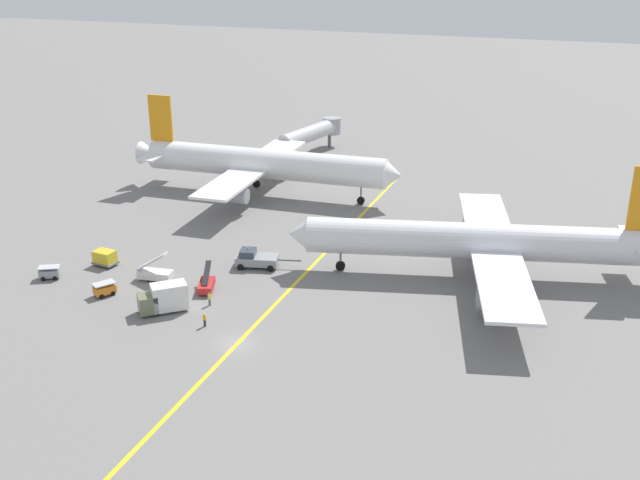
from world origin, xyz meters
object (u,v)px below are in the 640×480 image
Objects in this scene: gse_stair_truck_yellow at (155,273)px; gse_catering_truck_tall at (164,298)px; ground_crew_wing_walker_right at (209,299)px; gse_container_dolly_flat at (105,257)px; jet_bridge at (314,132)px; airliner_being_pushed at (481,242)px; gse_baggage_cart_near_cluster at (105,289)px; ground_crew_marshaller_foreground at (205,319)px; pushback_tug at (256,259)px; gse_baggage_cart_trailing at (50,272)px; gse_belt_loader_portside at (206,285)px; airliner_at_gate_left at (263,164)px.

gse_catering_truck_tall is (5.98, -7.48, 0.73)m from gse_stair_truck_yellow.
gse_stair_truck_yellow reaches higher than ground_crew_wing_walker_right.
gse_container_dolly_flat is 0.57× the size of gse_catering_truck_tall.
jet_bridge is at bearing 92.93° from gse_stair_truck_yellow.
airliner_being_pushed reaches higher than gse_container_dolly_flat.
gse_baggage_cart_near_cluster is 0.65× the size of gse_stair_truck_yellow.
ground_crew_wing_walker_right is 1.03× the size of ground_crew_marshaller_foreground.
airliner_being_pushed is 49.15m from gse_baggage_cart_near_cluster.
gse_baggage_cart_near_cluster is at bearing -119.08° from gse_stair_truck_yellow.
pushback_tug is at bearing -76.60° from jet_bridge.
jet_bridge is at bearing 101.68° from ground_crew_marshaller_foreground.
gse_baggage_cart_near_cluster is 16.18m from ground_crew_marshaller_foreground.
airliner_being_pushed is at bearing 21.33° from gse_baggage_cart_trailing.
ground_crew_marshaller_foreground is (21.56, -10.91, -0.29)m from gse_container_dolly_flat.
ground_crew_wing_walker_right is (19.48, -5.88, -0.26)m from gse_container_dolly_flat.
gse_belt_loader_portside is at bearing -106.21° from pushback_tug.
gse_container_dolly_flat is at bearing -101.32° from airliner_at_gate_left.
gse_belt_loader_portside reaches higher than ground_crew_wing_walker_right.
gse_stair_truck_yellow is 15.44m from ground_crew_marshaller_foreground.
airliner_being_pushed is 14.65× the size of gse_container_dolly_flat.
ground_crew_marshaller_foreground is (2.08, -5.02, -0.03)m from ground_crew_wing_walker_right.
airliner_being_pushed is 28.56× the size of ground_crew_wing_walker_right.
gse_stair_truck_yellow reaches higher than gse_container_dolly_flat.
gse_stair_truck_yellow is at bearing 128.66° from gse_catering_truck_tall.
gse_stair_truck_yellow is at bearing 60.92° from gse_baggage_cart_near_cluster.
gse_container_dolly_flat reaches higher than ground_crew_wing_walker_right.
airliner_being_pushed is at bearing 16.52° from gse_container_dolly_flat.
jet_bridge is at bearing 89.99° from gse_baggage_cart_near_cluster.
gse_belt_loader_portside is (9.72, -38.75, -4.75)m from airliner_at_gate_left.
gse_baggage_cart_trailing is (-53.39, -20.85, -4.09)m from airliner_being_pushed.
ground_crew_wing_walker_right is at bearing -16.80° from gse_container_dolly_flat.
airliner_at_gate_left is at bearing 112.80° from pushback_tug.
airliner_being_pushed is 15.86× the size of gse_baggage_cart_near_cluster.
gse_belt_loader_portside is 7.92m from gse_stair_truck_yellow.
gse_catering_truck_tall reaches higher than ground_crew_marshaller_foreground.
airliner_at_gate_left is 9.70× the size of gse_belt_loader_portside.
gse_belt_loader_portside is at bearing -75.92° from airliner_at_gate_left.
airliner_being_pushed reaches higher than jet_bridge.
airliner_being_pushed is 8.38× the size of gse_catering_truck_tall.
gse_catering_truck_tall is 5.57m from ground_crew_wing_walker_right.
gse_baggage_cart_near_cluster is (-43.46, -22.58, -4.09)m from airliner_being_pushed.
airliner_being_pushed is 10.33× the size of gse_stair_truck_yellow.
pushback_tug is 16.90m from gse_catering_truck_tall.
gse_baggage_cart_near_cluster is at bearing -153.03° from gse_belt_loader_portside.
ground_crew_marshaller_foreground is 0.09× the size of jet_bridge.
jet_bridge is at bearing 100.88° from ground_crew_wing_walker_right.
airliner_being_pushed reaches higher than ground_crew_wing_walker_right.
gse_baggage_cart_near_cluster is at bearing -90.01° from jet_bridge.
pushback_tug reaches higher than gse_baggage_cart_near_cluster.
ground_crew_wing_walker_right is (13.83, 2.13, 0.05)m from gse_baggage_cart_near_cluster.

